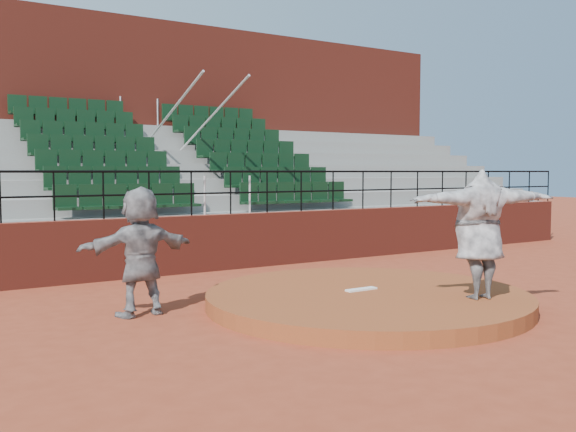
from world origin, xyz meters
name	(u,v)px	position (x,y,z in m)	size (l,w,h in m)	color
ground	(367,306)	(0.00, 0.00, 0.00)	(90.00, 90.00, 0.00)	maroon
pitchers_mound	(367,299)	(0.00, 0.00, 0.12)	(5.50, 5.50, 0.25)	brown
pitching_rubber	(361,289)	(0.00, 0.15, 0.27)	(0.60, 0.15, 0.03)	white
boundary_wall	(231,241)	(0.00, 5.00, 0.65)	(24.00, 0.30, 1.30)	maroon
wall_railing	(231,183)	(0.00, 5.00, 2.03)	(24.04, 0.05, 1.03)	black
seating_deck	(171,202)	(0.00, 8.65, 1.44)	(24.00, 5.97, 4.63)	gray
press_box_facade	(124,134)	(0.00, 12.60, 3.55)	(24.00, 3.00, 7.10)	maroon
pitcher	(479,234)	(1.14, -1.43, 1.29)	(2.57, 0.70, 2.09)	black
fielder	(140,251)	(-3.50, 1.41, 1.03)	(1.92, 0.61, 2.07)	black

